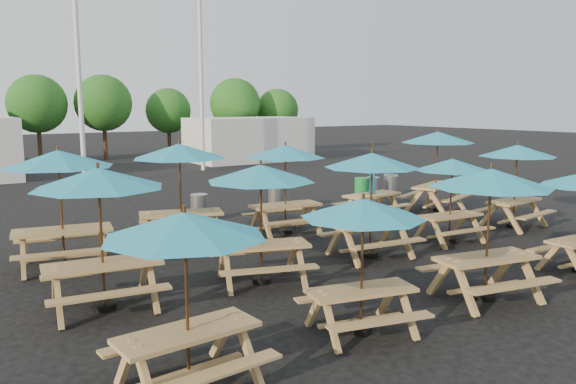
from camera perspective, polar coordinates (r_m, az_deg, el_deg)
ground at (r=13.69m, az=3.54°, el=-5.35°), size 120.00×120.00×0.00m
picnic_unit_0 at (r=6.57m, az=-10.43°, el=-4.35°), size 2.05×2.05×2.16m
picnic_unit_1 at (r=9.49m, az=-18.68°, el=0.53°), size 2.39×2.39×2.38m
picnic_unit_2 at (r=12.27m, az=-22.28°, el=2.50°), size 2.58×2.58×2.48m
picnic_unit_3 at (r=8.15m, az=7.63°, el=-2.46°), size 2.20×2.20×2.05m
picnic_unit_4 at (r=10.39m, az=-2.78°, el=1.22°), size 2.58×2.58×2.29m
picnic_unit_5 at (r=13.43m, az=-10.97°, el=3.50°), size 2.79×2.79×2.48m
picnic_unit_6 at (r=10.07m, az=19.89°, el=0.61°), size 2.44×2.44×2.32m
picnic_unit_7 at (r=12.33m, az=8.52°, el=2.58°), size 2.32×2.32×2.35m
picnic_unit_8 at (r=14.51m, az=-0.27°, el=3.61°), size 2.32×2.32×2.35m
picnic_unit_10 at (r=14.16m, az=16.33°, el=2.20°), size 2.04×2.04×2.09m
picnic_unit_11 at (r=16.65m, az=8.55°, el=0.42°), size 1.93×1.72×2.30m
picnic_unit_13 at (r=16.52m, az=22.25°, el=3.45°), size 2.27×2.27×2.30m
picnic_unit_14 at (r=18.27m, az=14.95°, el=4.94°), size 2.90×2.90×2.55m
waste_bin_0 at (r=16.45m, az=-9.00°, el=-1.61°), size 0.50×0.50×0.80m
waste_bin_1 at (r=17.93m, az=-1.21°, el=-0.64°), size 0.50×0.50×0.80m
waste_bin_2 at (r=20.05m, az=7.48°, el=0.30°), size 0.50×0.50×0.80m
waste_bin_3 at (r=20.26m, az=8.60°, el=0.36°), size 0.50×0.50×0.80m
waste_bin_4 at (r=20.87m, az=10.45°, el=0.56°), size 0.50×0.50×0.80m
waste_bin_5 at (r=21.17m, az=10.34°, el=0.68°), size 0.50×0.50×0.80m
mast_0 at (r=25.39m, az=-20.64°, el=14.27°), size 0.20×0.20×12.00m
mast_1 at (r=29.47m, az=-8.88°, el=13.89°), size 0.20×0.20×12.00m
event_tent_1 at (r=34.17m, az=-4.01°, el=5.37°), size 7.00×4.00×2.60m
tree_3 at (r=35.78m, az=-24.14°, el=8.16°), size 3.36×3.36×5.09m
tree_4 at (r=36.17m, az=-18.26°, el=8.57°), size 3.41×3.41×5.17m
tree_5 at (r=37.99m, az=-12.06°, el=8.07°), size 2.94×2.94×4.45m
tree_6 at (r=38.11m, az=-5.40°, el=8.91°), size 3.38×3.38×5.13m
tree_7 at (r=39.88m, az=-1.09°, el=8.32°), size 2.95×2.95×4.48m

